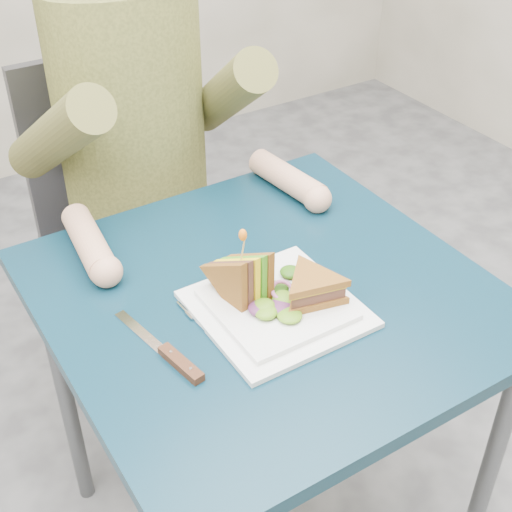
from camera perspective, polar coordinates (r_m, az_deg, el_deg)
table at (r=1.32m, az=0.86°, el=-5.43°), size 0.75×0.75×0.73m
chair at (r=1.86m, az=-10.19°, el=3.53°), size 0.42×0.40×0.93m
diner at (r=1.59m, az=-9.97°, el=13.06°), size 0.54×0.59×0.74m
plate at (r=1.22m, az=1.65°, el=-4.11°), size 0.26×0.26×0.02m
sandwich_flat at (r=1.20m, az=4.52°, el=-2.55°), size 0.15×0.15×0.05m
sandwich_upright at (r=1.20m, az=-1.02°, el=-1.93°), size 0.09×0.15×0.15m
fork at (r=1.18m, az=-3.75°, el=-5.98°), size 0.03×0.18×0.01m
knife at (r=1.14m, az=-6.65°, el=-8.06°), size 0.06×0.22×0.02m
toothpick at (r=1.16m, az=-1.05°, el=0.55°), size 0.01×0.01×0.06m
toothpick_frill at (r=1.15m, az=-1.07°, el=1.69°), size 0.01×0.01×0.02m
lettuce_spill at (r=1.21m, az=1.61°, el=-3.01°), size 0.15×0.13×0.02m
onion_ring at (r=1.21m, az=2.14°, el=-2.80°), size 0.04×0.04×0.02m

